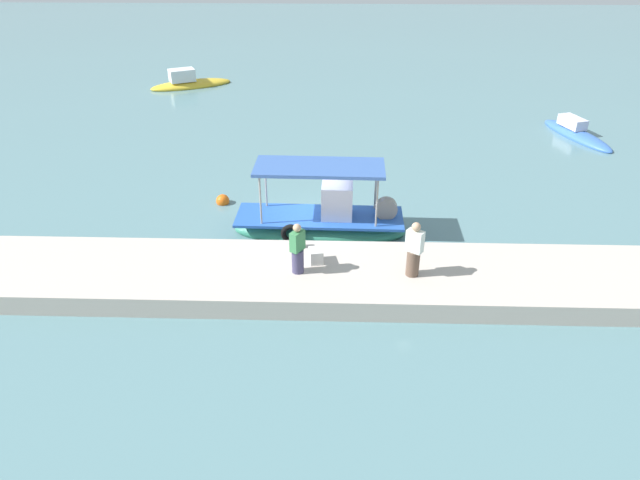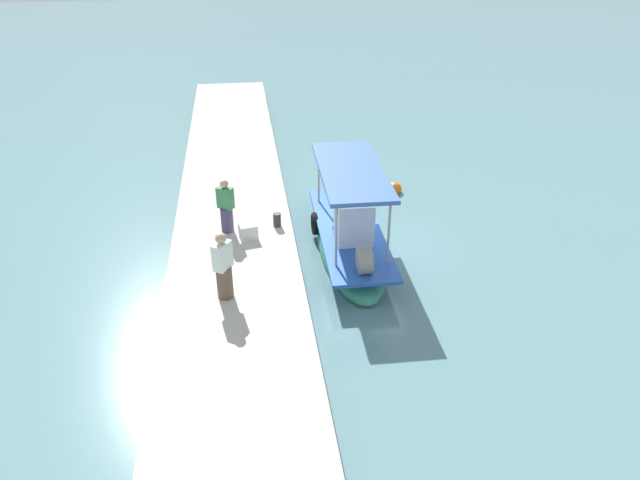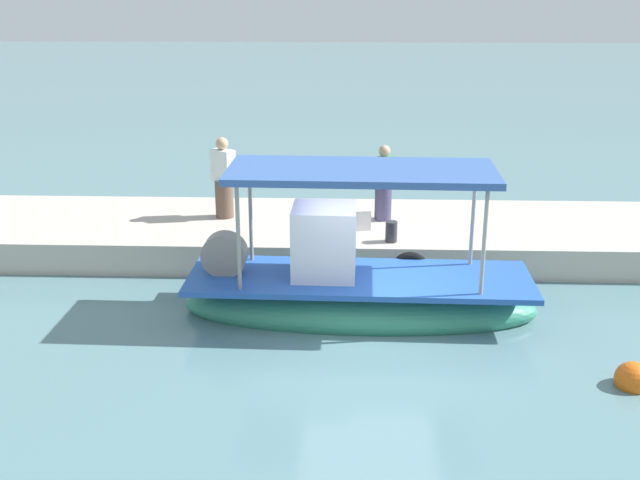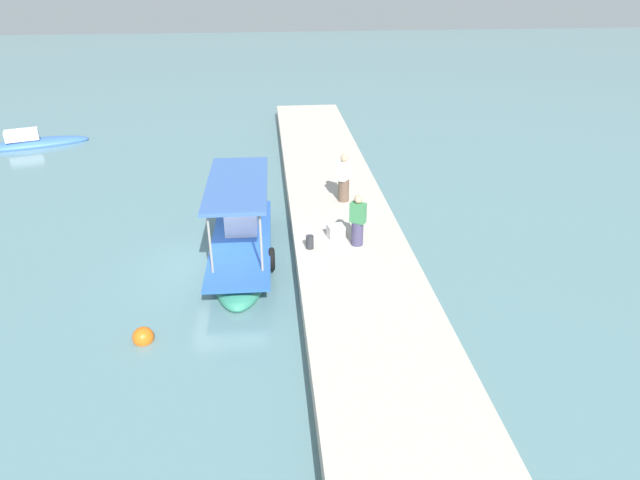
# 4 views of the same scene
# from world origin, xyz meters

# --- Properties ---
(ground_plane) EXTENTS (120.00, 120.00, 0.00)m
(ground_plane) POSITION_xyz_m (0.00, 0.00, 0.00)
(ground_plane) COLOR slate
(dock_quay) EXTENTS (36.00, 3.60, 0.65)m
(dock_quay) POSITION_xyz_m (0.00, -3.98, 0.33)
(dock_quay) COLOR #BEB1A5
(dock_quay) RESTS_ON ground_plane
(main_fishing_boat) EXTENTS (6.35, 2.04, 3.04)m
(main_fishing_boat) POSITION_xyz_m (0.30, -0.50, 0.48)
(main_fishing_boat) COLOR #34896B
(main_fishing_boat) RESTS_ON ground_plane
(fisherman_near_bollard) EXTENTS (0.58, 0.56, 1.80)m
(fisherman_near_bollard) POSITION_xyz_m (3.18, -4.19, 1.47)
(fisherman_near_bollard) COLOR brown
(fisherman_near_bollard) RESTS_ON dock_quay
(fisherman_by_crate) EXTENTS (0.51, 0.54, 1.67)m
(fisherman_by_crate) POSITION_xyz_m (-0.34, -4.14, 1.41)
(fisherman_by_crate) COLOR #403C5C
(fisherman_by_crate) RESTS_ON dock_quay
(mooring_bollard) EXTENTS (0.24, 0.24, 0.43)m
(mooring_bollard) POSITION_xyz_m (-0.45, -2.63, 0.87)
(mooring_bollard) COLOR #2D2D33
(mooring_bollard) RESTS_ON dock_quay
(cargo_crate) EXTENTS (0.50, 0.58, 0.44)m
(cargo_crate) POSITION_xyz_m (0.19, -3.53, 0.87)
(cargo_crate) COLOR silver
(cargo_crate) RESTS_ON dock_quay
(marker_buoy) EXTENTS (0.55, 0.55, 0.55)m
(marker_buoy) POSITION_xyz_m (-3.81, 1.93, 0.11)
(marker_buoy) COLOR orange
(marker_buoy) RESTS_ON ground_plane
(moored_boat_near) EXTENTS (2.85, 5.34, 1.15)m
(moored_boat_near) POSITION_xyz_m (13.42, 10.54, 0.14)
(moored_boat_near) COLOR #3A68BD
(moored_boat_near) RESTS_ON ground_plane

